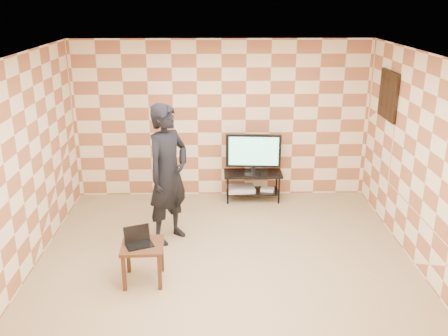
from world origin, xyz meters
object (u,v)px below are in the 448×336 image
at_px(side_table, 143,251).
at_px(person, 168,174).
at_px(tv, 253,152).
at_px(tv_stand, 253,180).

xyz_separation_m(side_table, person, (0.23, 1.12, 0.59)).
xyz_separation_m(tv, person, (-1.31, -1.42, 0.13)).
height_order(tv, side_table, tv).
bearing_deg(side_table, tv, 58.78).
bearing_deg(side_table, person, 78.18).
relative_size(tv_stand, person, 0.49).
bearing_deg(tv_stand, person, -132.56).
xyz_separation_m(tv_stand, side_table, (-1.54, -2.54, 0.05)).
bearing_deg(side_table, tv_stand, 58.81).
relative_size(tv_stand, tv, 1.06).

